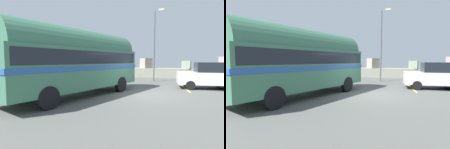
% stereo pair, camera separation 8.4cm
% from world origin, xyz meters
% --- Properties ---
extents(ground, '(32.00, 26.00, 0.02)m').
position_xyz_m(ground, '(0.00, 0.00, 0.01)').
color(ground, '#52544F').
extents(breakwater, '(31.36, 2.27, 2.46)m').
position_xyz_m(breakwater, '(-0.08, 11.81, 0.69)').
color(breakwater, gray).
rests_on(breakwater, ground).
extents(vintage_coach, '(5.65, 8.82, 3.70)m').
position_xyz_m(vintage_coach, '(-3.75, -1.28, 2.05)').
color(vintage_coach, black).
rests_on(vintage_coach, ground).
extents(parked_car_nearest, '(4.17, 1.87, 1.86)m').
position_xyz_m(parked_car_nearest, '(4.15, 3.14, 0.97)').
color(parked_car_nearest, black).
rests_on(parked_car_nearest, ground).
extents(lamp_post, '(0.85, 0.82, 6.64)m').
position_xyz_m(lamp_post, '(0.43, 6.99, 3.73)').
color(lamp_post, '#5B5B60').
rests_on(lamp_post, ground).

